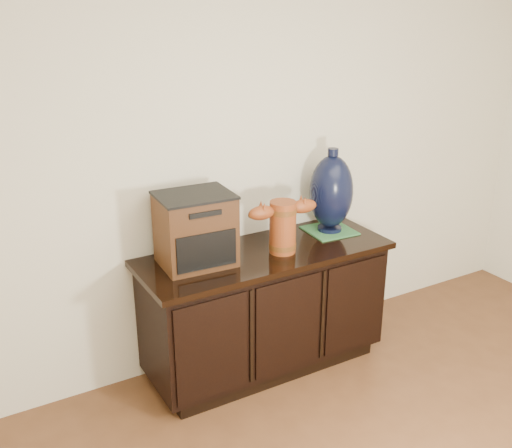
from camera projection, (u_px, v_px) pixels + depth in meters
sideboard at (265, 309)px, 3.51m from camera, size 1.46×0.56×0.75m
terracotta_vessel at (283, 224)px, 3.31m from camera, size 0.42×0.17×0.30m
tv_radio at (195, 229)px, 3.16m from camera, size 0.41×0.34×0.39m
green_mat at (329, 230)px, 3.67m from camera, size 0.29×0.29×0.01m
lamp_base at (331, 192)px, 3.58m from camera, size 0.28×0.28×0.51m
spray_can at (234, 236)px, 3.37m from camera, size 0.06×0.06×0.17m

